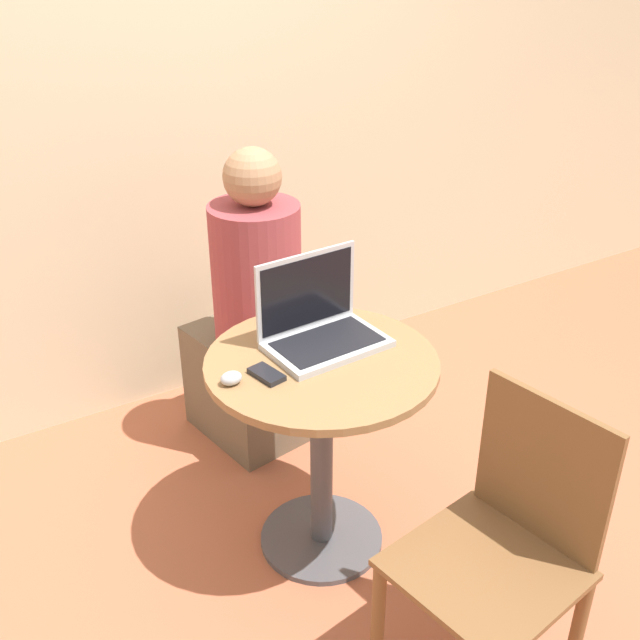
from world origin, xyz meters
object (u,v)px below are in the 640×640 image
(person_seated, at_px, (250,328))
(chair_empty, at_px, (502,553))
(cell_phone, at_px, (266,374))
(laptop, at_px, (320,325))

(person_seated, bearing_deg, chair_empty, -87.71)
(chair_empty, distance_m, person_seated, 1.28)
(cell_phone, height_order, chair_empty, chair_empty)
(cell_phone, relative_size, person_seated, 0.10)
(laptop, relative_size, chair_empty, 0.43)
(laptop, bearing_deg, cell_phone, -159.55)
(chair_empty, bearing_deg, person_seated, 92.29)
(cell_phone, xyz_separation_m, chair_empty, (0.30, -0.66, -0.27))
(cell_phone, xyz_separation_m, person_seated, (0.25, 0.61, -0.21))
(chair_empty, bearing_deg, laptop, 95.72)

